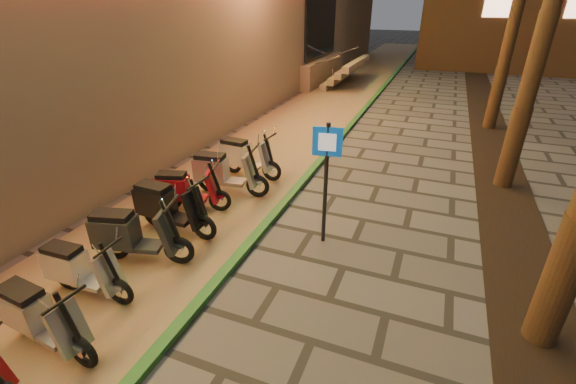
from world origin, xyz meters
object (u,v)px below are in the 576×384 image
at_px(scooter_5, 78,269).
at_px(scooter_7, 167,206).
at_px(scooter_4, 38,317).
at_px(scooter_8, 184,189).
at_px(pedestrian_sign, 326,169).
at_px(scooter_9, 222,172).
at_px(scooter_6, 130,234).
at_px(scooter_10, 243,156).

bearing_deg(scooter_5, scooter_7, 85.06).
height_order(scooter_4, scooter_8, scooter_8).
bearing_deg(pedestrian_sign, scooter_9, 149.85).
bearing_deg(scooter_9, scooter_6, -100.96).
xyz_separation_m(scooter_6, scooter_10, (0.07, 3.89, -0.01)).
bearing_deg(pedestrian_sign, scooter_10, 132.88).
bearing_deg(scooter_8, scooter_10, 64.08).
bearing_deg(scooter_10, scooter_9, -83.85).
relative_size(scooter_5, scooter_8, 0.96).
xyz_separation_m(scooter_7, scooter_8, (-0.18, 0.80, -0.05)).
bearing_deg(pedestrian_sign, scooter_7, -174.75).
xyz_separation_m(pedestrian_sign, scooter_6, (-2.81, -1.75, -0.93)).
relative_size(scooter_7, scooter_8, 1.11).
bearing_deg(scooter_9, scooter_4, -97.52).
relative_size(scooter_9, scooter_10, 1.04).
xyz_separation_m(scooter_5, scooter_8, (-0.09, 2.77, 0.02)).
xyz_separation_m(scooter_8, scooter_10, (0.30, 2.07, 0.04)).
bearing_deg(scooter_6, scooter_9, 72.46).
bearing_deg(scooter_8, scooter_6, -100.40).
bearing_deg(scooter_9, scooter_8, -118.13).
distance_m(scooter_5, scooter_8, 2.77).
bearing_deg(scooter_5, pedestrian_sign, 39.96).
xyz_separation_m(scooter_6, scooter_8, (-0.23, 1.82, -0.05)).
relative_size(scooter_7, scooter_10, 1.02).
bearing_deg(pedestrian_sign, scooter_4, -134.98).
height_order(scooter_7, scooter_9, scooter_9).
height_order(scooter_5, scooter_8, scooter_8).
relative_size(pedestrian_sign, scooter_5, 1.53).
height_order(scooter_5, scooter_9, scooter_9).
bearing_deg(scooter_4, scooter_8, 101.65).
bearing_deg(scooter_8, scooter_9, 52.95).
relative_size(pedestrian_sign, scooter_8, 1.46).
relative_size(pedestrian_sign, scooter_4, 1.46).
xyz_separation_m(pedestrian_sign, scooter_10, (-2.74, 2.14, -0.94)).
height_order(scooter_5, scooter_6, scooter_6).
height_order(scooter_5, scooter_10, scooter_10).
distance_m(scooter_5, scooter_10, 4.84).
bearing_deg(scooter_4, scooter_10, 96.23).
xyz_separation_m(pedestrian_sign, scooter_5, (-2.94, -2.69, -1.00)).
xyz_separation_m(scooter_4, scooter_10, (-0.13, 5.74, 0.04)).
bearing_deg(scooter_9, pedestrian_sign, -29.70).
distance_m(scooter_6, scooter_7, 1.02).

